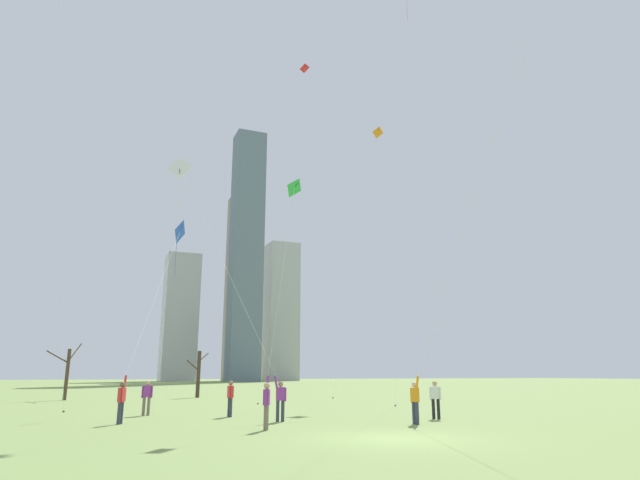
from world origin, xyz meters
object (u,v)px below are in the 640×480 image
object	(u,v)px
kite_flyer_midfield_right_blue	(142,342)
bystander_far_off_by_trees	(435,398)
distant_kite_drifting_left_yellow	(62,39)
kite_flyer_midfield_left_white	(261,354)
bystander_watching_nearby	(230,397)
kite_flyer_foreground_left_green	(271,365)
bystander_strolling_midfield	(147,396)
bare_tree_rightmost	(198,372)
kite_flyer_far_back_purple	(457,267)
distant_kite_drifting_right_orange	(375,149)
distant_kite_low_near_trees_red	(298,117)
distant_kite_high_overhead_pink	(404,16)
bare_tree_center	(67,371)

from	to	relation	value
kite_flyer_midfield_right_blue	bystander_far_off_by_trees	world-z (taller)	kite_flyer_midfield_right_blue
bystander_far_off_by_trees	distant_kite_drifting_left_yellow	size ratio (longest dim) A/B	0.06
kite_flyer_midfield_left_white	bystander_watching_nearby	distance (m)	3.79
kite_flyer_foreground_left_green	bystander_strolling_midfield	xyz separation A→B (m)	(-3.57, 8.30, -1.33)
bystander_watching_nearby	bare_tree_rightmost	bearing A→B (deg)	83.70
kite_flyer_far_back_purple	bare_tree_rightmost	size ratio (longest dim) A/B	5.41
distant_kite_drifting_left_yellow	distant_kite_drifting_right_orange	world-z (taller)	distant_kite_drifting_left_yellow
distant_kite_drifting_right_orange	bystander_strolling_midfield	bearing A→B (deg)	-143.90
bystander_far_off_by_trees	distant_kite_drifting_right_orange	bearing A→B (deg)	66.77
distant_kite_drifting_right_orange	kite_flyer_midfield_right_blue	bearing A→B (deg)	-141.31
bystander_far_off_by_trees	distant_kite_low_near_trees_red	distance (m)	23.83
bystander_far_off_by_trees	bystander_watching_nearby	size ratio (longest dim) A/B	1.00
bystander_strolling_midfield	bare_tree_rightmost	distance (m)	20.42
bystander_strolling_midfield	distant_kite_low_near_trees_red	bearing A→B (deg)	33.41
bystander_strolling_midfield	distant_kite_low_near_trees_red	xyz separation A→B (m)	(9.91, 6.54, 19.55)
kite_flyer_midfield_left_white	distant_kite_low_near_trees_red	xyz separation A→B (m)	(5.95, 12.17, 17.73)
bystander_far_off_by_trees	kite_flyer_foreground_left_green	bearing A→B (deg)	-170.73
bystander_watching_nearby	kite_flyer_foreground_left_green	bearing A→B (deg)	-89.29
bystander_watching_nearby	distant_kite_high_overhead_pink	bearing A→B (deg)	11.67
kite_flyer_midfield_right_blue	kite_flyer_foreground_left_green	bearing A→B (deg)	-56.48
bystander_strolling_midfield	bystander_far_off_by_trees	size ratio (longest dim) A/B	1.00
kite_flyer_far_back_purple	bystander_far_off_by_trees	distance (m)	6.79
bystander_far_off_by_trees	kite_flyer_midfield_left_white	bearing A→B (deg)	169.99
bystander_strolling_midfield	distant_kite_drifting_right_orange	distance (m)	34.62
bystander_far_off_by_trees	bare_tree_rightmost	world-z (taller)	bare_tree_rightmost
distant_kite_low_near_trees_red	distant_kite_drifting_right_orange	bearing A→B (deg)	38.30
distant_kite_drifting_right_orange	bare_tree_rightmost	bearing A→B (deg)	165.45
distant_kite_low_near_trees_red	distant_kite_drifting_right_orange	size ratio (longest dim) A/B	0.96
kite_flyer_foreground_left_green	distant_kite_high_overhead_pink	bearing A→B (deg)	35.37
bystander_watching_nearby	distant_kite_low_near_trees_red	size ratio (longest dim) A/B	0.07
kite_flyer_foreground_left_green	kite_flyer_midfield_left_white	xyz separation A→B (m)	(0.39, 2.67, 0.49)
distant_kite_low_near_trees_red	bare_tree_rightmost	distance (m)	22.87
distant_kite_drifting_left_yellow	distant_kite_high_overhead_pink	size ratio (longest dim) A/B	0.92
kite_flyer_midfield_right_blue	distant_kite_drifting_right_orange	xyz separation A→B (m)	(21.89, 17.53, 20.02)
kite_flyer_midfield_left_white	bystander_far_off_by_trees	size ratio (longest dim) A/B	6.95
distant_kite_low_near_trees_red	bare_tree_rightmost	size ratio (longest dim) A/B	6.49
distant_kite_low_near_trees_red	kite_flyer_foreground_left_green	bearing A→B (deg)	-113.14
bystander_strolling_midfield	bare_tree_rightmost	world-z (taller)	bare_tree_rightmost
kite_flyer_foreground_left_green	distant_kite_drifting_right_orange	distance (m)	36.44
bystander_strolling_midfield	distant_kite_high_overhead_pink	size ratio (longest dim) A/B	0.06
bystander_strolling_midfield	bystander_watching_nearby	bearing A→B (deg)	-33.73
distant_kite_drifting_left_yellow	bystander_strolling_midfield	bearing A→B (deg)	-43.52
bystander_watching_nearby	bystander_strolling_midfield	bearing A→B (deg)	146.27
distant_kite_drifting_right_orange	bare_tree_center	xyz separation A→B (m)	(-25.53, 2.99, -21.20)
bystander_watching_nearby	distant_kite_low_near_trees_red	xyz separation A→B (m)	(6.41, 8.88, 19.55)
bare_tree_center	distant_kite_high_overhead_pink	bearing A→B (deg)	-43.04
bystander_far_off_by_trees	distant_kite_low_near_trees_red	size ratio (longest dim) A/B	0.07
bystander_strolling_midfield	distant_kite_drifting_left_yellow	size ratio (longest dim) A/B	0.06
distant_kite_drifting_left_yellow	bare_tree_center	world-z (taller)	distant_kite_drifting_left_yellow
kite_flyer_far_back_purple	bare_tree_rightmost	distance (m)	31.31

